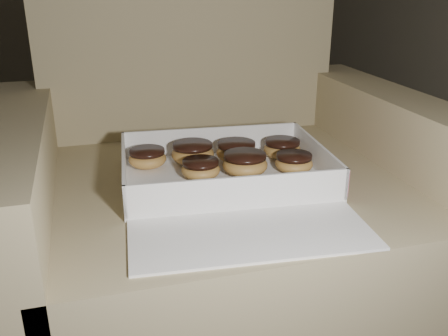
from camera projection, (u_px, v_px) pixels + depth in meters
armchair at (217, 217)px, 1.21m from camera, size 0.98×0.83×1.03m
bakery_box at (230, 182)px, 1.03m from camera, size 0.46×0.53×0.07m
donut_a at (236, 151)px, 1.15m from camera, size 0.09×0.09×0.05m
donut_b at (201, 169)px, 1.06m from camera, size 0.08×0.08×0.04m
donut_c at (282, 148)px, 1.17m from camera, size 0.09×0.09×0.04m
donut_d at (245, 163)px, 1.08m from camera, size 0.10×0.10×0.05m
donut_e at (193, 153)px, 1.14m from camera, size 0.10×0.10×0.05m
donut_f at (294, 162)px, 1.09m from camera, size 0.08×0.08×0.04m
donut_g at (147, 158)px, 1.12m from camera, size 0.08×0.08×0.04m
crumb_a at (205, 202)px, 0.95m from camera, size 0.01×0.01×0.00m
crumb_b at (275, 190)px, 1.00m from camera, size 0.01×0.01×0.00m
crumb_c at (205, 189)px, 1.01m from camera, size 0.01×0.01×0.00m
crumb_d at (179, 183)px, 1.04m from camera, size 0.01×0.01×0.00m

